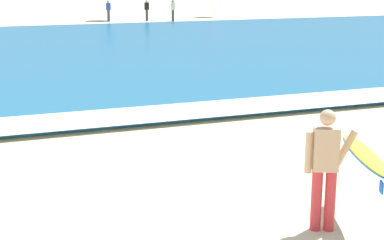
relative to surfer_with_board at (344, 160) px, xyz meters
name	(u,v)px	position (x,y,z in m)	size (l,w,h in m)	color
sea	(5,55)	(-3.12, 20.61, -0.96)	(120.00, 28.00, 0.14)	#1E6084
surf_foam	(45,123)	(-3.12, 7.21, -0.89)	(120.00, 1.75, 0.01)	white
surfer_with_board	(344,160)	(0.00, 0.00, 0.00)	(1.41, 2.51, 1.73)	red
beachgoer_near_row_left	(108,10)	(5.48, 37.98, -0.19)	(0.32, 0.20, 1.58)	#383842
beachgoer_near_row_mid	(147,10)	(8.32, 37.51, -0.19)	(0.32, 0.20, 1.58)	#383842
beachgoer_near_row_right	(173,10)	(10.09, 36.62, -0.19)	(0.32, 0.20, 1.58)	#383842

